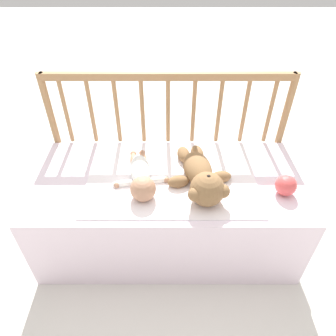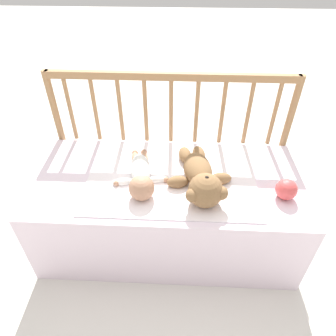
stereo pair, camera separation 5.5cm
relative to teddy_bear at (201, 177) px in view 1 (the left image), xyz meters
name	(u,v)px [view 1 (the left image)]	position (x,y,z in m)	size (l,w,h in m)	color
ground_plane	(168,235)	(-0.15, 0.06, -0.49)	(12.00, 12.00, 0.00)	silver
crib_mattress	(168,209)	(-0.15, 0.06, -0.27)	(1.27, 0.59, 0.43)	silver
crib_rail	(168,117)	(-0.15, 0.38, 0.09)	(1.27, 0.04, 0.81)	#997047
blanket	(171,177)	(-0.13, 0.07, -0.06)	(0.79, 0.54, 0.01)	white
teddy_bear	(201,177)	(0.00, 0.00, 0.00)	(0.30, 0.45, 0.15)	olive
baby	(141,176)	(-0.27, 0.02, -0.02)	(0.27, 0.38, 0.11)	white
toy_ball	(286,185)	(0.37, -0.04, -0.01)	(0.09, 0.09, 0.09)	#DB4C4C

